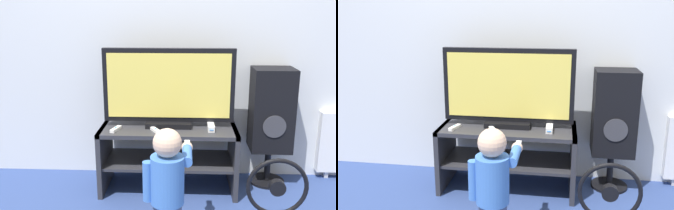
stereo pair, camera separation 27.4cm
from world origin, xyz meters
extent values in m
plane|color=navy|center=(0.00, 0.00, 0.00)|extent=(16.00, 16.00, 0.00)
cube|color=silver|center=(0.00, 0.55, 1.30)|extent=(10.00, 0.06, 2.60)
cube|color=#2D2D33|center=(0.00, 0.23, 0.50)|extent=(1.05, 0.47, 0.03)
cube|color=#2D2D33|center=(0.00, 0.23, 0.23)|extent=(1.01, 0.43, 0.02)
cube|color=#2D2D33|center=(-0.51, 0.23, 0.26)|extent=(0.04, 0.47, 0.51)
cube|color=#2D2D33|center=(0.51, 0.23, 0.26)|extent=(0.04, 0.47, 0.51)
cube|color=black|center=(0.00, 0.26, 0.53)|extent=(0.35, 0.20, 0.04)
cube|color=black|center=(0.00, 0.26, 0.83)|extent=(0.99, 0.05, 0.56)
cube|color=#F2D859|center=(0.00, 0.23, 0.83)|extent=(0.92, 0.01, 0.49)
cube|color=white|center=(0.32, 0.18, 0.53)|extent=(0.05, 0.15, 0.04)
cube|color=#3F8CE5|center=(0.32, 0.10, 0.53)|extent=(0.03, 0.00, 0.01)
cube|color=white|center=(-0.39, 0.12, 0.52)|extent=(0.07, 0.13, 0.02)
cylinder|color=#337FD8|center=(-0.39, 0.12, 0.54)|extent=(0.01, 0.01, 0.00)
cube|color=white|center=(-0.09, 0.10, 0.52)|extent=(0.09, 0.13, 0.02)
cylinder|color=#337FD8|center=(-0.09, 0.10, 0.54)|extent=(0.01, 0.01, 0.00)
cylinder|color=#3F72C6|center=(0.03, -0.57, 0.45)|extent=(0.19, 0.19, 0.28)
sphere|color=beige|center=(0.03, -0.57, 0.68)|extent=(0.16, 0.16, 0.16)
cylinder|color=#3F72C6|center=(-0.08, -0.57, 0.44)|extent=(0.06, 0.06, 0.24)
cylinder|color=#3F72C6|center=(0.14, -0.45, 0.56)|extent=(0.06, 0.24, 0.06)
sphere|color=beige|center=(0.14, -0.33, 0.56)|extent=(0.07, 0.07, 0.07)
cube|color=white|center=(0.14, -0.29, 0.56)|extent=(0.03, 0.13, 0.02)
cylinder|color=black|center=(0.81, 0.36, 0.01)|extent=(0.29, 0.29, 0.02)
cylinder|color=black|center=(0.81, 0.36, 0.15)|extent=(0.05, 0.05, 0.29)
cube|color=black|center=(0.81, 0.36, 0.62)|extent=(0.32, 0.27, 0.66)
cylinder|color=#38383D|center=(0.81, 0.22, 0.52)|extent=(0.18, 0.01, 0.18)
torus|color=black|center=(0.72, -0.31, 0.29)|extent=(0.40, 0.03, 0.40)
cylinder|color=black|center=(0.72, -0.31, 0.29)|extent=(0.10, 0.05, 0.10)
cube|color=silver|center=(1.33, 0.48, 0.03)|extent=(0.03, 0.05, 0.06)
camera|label=1|loc=(0.13, -2.51, 1.40)|focal=40.00mm
camera|label=2|loc=(0.40, -2.48, 1.40)|focal=40.00mm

